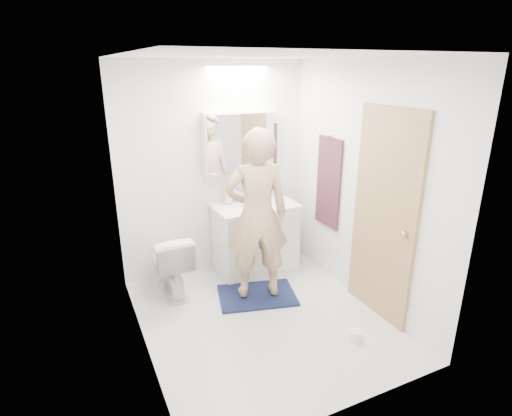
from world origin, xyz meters
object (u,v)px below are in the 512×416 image
toilet (170,263)px  person (257,215)px  toilet_paper_roll (355,336)px  vanity_cabinet (255,239)px  medicine_cabinet (241,143)px  soap_bottle_b (238,194)px  toothbrush_cup (268,194)px  soap_bottle_a (228,193)px

toilet → person: (0.79, -0.47, 0.57)m
person → toilet_paper_roll: bearing=128.8°
vanity_cabinet → medicine_cabinet: 1.13m
medicine_cabinet → toilet: (-0.97, -0.33, -1.15)m
vanity_cabinet → soap_bottle_b: bearing=126.0°
person → toilet: bearing=-15.8°
vanity_cabinet → toilet_paper_roll: vanity_cabinet is taller
toothbrush_cup → vanity_cabinet: bearing=-147.3°
medicine_cabinet → toothbrush_cup: medicine_cabinet is taller
toilet_paper_roll → person: bearing=114.2°
person → soap_bottle_a: person is taller
toilet → toothbrush_cup: toothbrush_cup is taller
vanity_cabinet → medicine_cabinet: (-0.08, 0.21, 1.11)m
soap_bottle_a → toothbrush_cup: (0.51, 0.01, -0.08)m
vanity_cabinet → medicine_cabinet: medicine_cabinet is taller
toilet → person: 1.08m
toilet → soap_bottle_a: 1.02m
soap_bottle_a → soap_bottle_b: soap_bottle_a is taller
soap_bottle_b → toilet_paper_roll: soap_bottle_b is taller
toilet → toilet_paper_roll: 1.99m
toilet → soap_bottle_b: soap_bottle_b is taller
soap_bottle_a → medicine_cabinet: bearing=17.6°
soap_bottle_b → toothbrush_cup: (0.38, -0.02, -0.04)m
soap_bottle_a → soap_bottle_b: size_ratio=1.37×
medicine_cabinet → soap_bottle_a: size_ratio=3.51×
toilet → toilet_paper_roll: size_ratio=6.35×
person → toothbrush_cup: bearing=-109.4°
toilet → toilet_paper_roll: toilet is taller
person → soap_bottle_a: bearing=-74.3°
vanity_cabinet → medicine_cabinet: bearing=110.0°
medicine_cabinet → toothbrush_cup: (0.33, -0.05, -0.63)m
person → soap_bottle_b: size_ratio=9.55×
person → soap_bottle_b: (0.12, 0.76, -0.01)m
soap_bottle_a → toothbrush_cup: soap_bottle_a is taller
person → toothbrush_cup: (0.50, 0.74, -0.05)m
medicine_cabinet → toothbrush_cup: bearing=-8.7°
soap_bottle_b → toothbrush_cup: size_ratio=1.81×
toilet → toilet_paper_roll: bearing=130.6°
soap_bottle_b → toothbrush_cup: 0.38m
person → soap_bottle_b: 0.77m
person → toothbrush_cup: size_ratio=17.32×
person → soap_bottle_b: bearing=-84.3°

